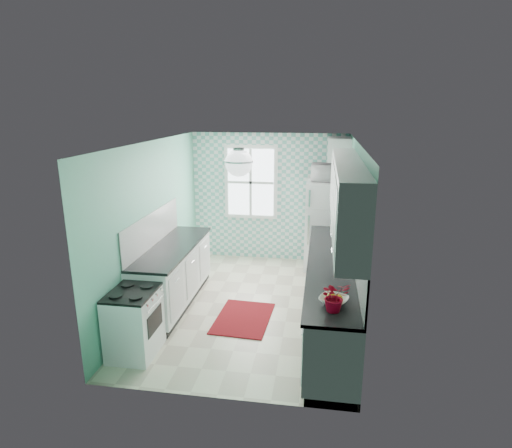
% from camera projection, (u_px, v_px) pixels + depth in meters
% --- Properties ---
extents(floor, '(3.00, 4.40, 0.02)m').
position_uv_depth(floor, '(250.00, 306.00, 6.65)').
color(floor, beige).
rests_on(floor, ground).
extents(ceiling, '(3.00, 4.40, 0.02)m').
position_uv_depth(ceiling, '(250.00, 142.00, 5.97)').
color(ceiling, white).
rests_on(ceiling, wall_back).
extents(wall_back, '(3.00, 0.02, 2.50)m').
position_uv_depth(wall_back, '(269.00, 197.00, 8.41)').
color(wall_back, '#65BB9D').
rests_on(wall_back, floor).
extents(wall_front, '(3.00, 0.02, 2.50)m').
position_uv_depth(wall_front, '(213.00, 290.00, 4.20)').
color(wall_front, '#65BB9D').
rests_on(wall_front, floor).
extents(wall_left, '(0.02, 4.40, 2.50)m').
position_uv_depth(wall_left, '(153.00, 224.00, 6.53)').
color(wall_left, '#65BB9D').
rests_on(wall_left, floor).
extents(wall_right, '(0.02, 4.40, 2.50)m').
position_uv_depth(wall_right, '(354.00, 233.00, 6.08)').
color(wall_right, '#65BB9D').
rests_on(wall_right, floor).
extents(accent_wall, '(3.00, 0.01, 2.50)m').
position_uv_depth(accent_wall, '(269.00, 198.00, 8.39)').
color(accent_wall, '#67B6A9').
rests_on(accent_wall, wall_back).
extents(window, '(1.04, 0.05, 1.44)m').
position_uv_depth(window, '(251.00, 182.00, 8.33)').
color(window, white).
rests_on(window, wall_back).
extents(backsplash_right, '(0.02, 3.60, 0.51)m').
position_uv_depth(backsplash_right, '(355.00, 245.00, 5.72)').
color(backsplash_right, white).
rests_on(backsplash_right, wall_right).
extents(backsplash_left, '(0.02, 2.15, 0.51)m').
position_uv_depth(backsplash_left, '(153.00, 229.00, 6.47)').
color(backsplash_left, white).
rests_on(backsplash_left, wall_left).
extents(upper_cabinets_right, '(0.33, 3.20, 0.90)m').
position_uv_depth(upper_cabinets_right, '(347.00, 196.00, 5.36)').
color(upper_cabinets_right, white).
rests_on(upper_cabinets_right, wall_right).
extents(upper_cabinet_fridge, '(0.40, 0.74, 0.40)m').
position_uv_depth(upper_cabinet_fridge, '(339.00, 149.00, 7.59)').
color(upper_cabinet_fridge, white).
rests_on(upper_cabinet_fridge, wall_right).
extents(ceiling_light, '(0.34, 0.34, 0.35)m').
position_uv_depth(ceiling_light, '(239.00, 163.00, 5.26)').
color(ceiling_light, silver).
rests_on(ceiling_light, ceiling).
extents(base_cabinets_right, '(0.60, 3.60, 0.90)m').
position_uv_depth(base_cabinets_right, '(330.00, 295.00, 5.96)').
color(base_cabinets_right, white).
rests_on(base_cabinets_right, floor).
extents(countertop_right, '(0.63, 3.60, 0.04)m').
position_uv_depth(countertop_right, '(331.00, 263.00, 5.84)').
color(countertop_right, black).
rests_on(countertop_right, base_cabinets_right).
extents(base_cabinets_left, '(0.60, 2.15, 0.90)m').
position_uv_depth(base_cabinets_left, '(173.00, 276.00, 6.63)').
color(base_cabinets_left, white).
rests_on(base_cabinets_left, floor).
extents(countertop_left, '(0.63, 2.15, 0.04)m').
position_uv_depth(countertop_left, '(173.00, 247.00, 6.50)').
color(countertop_left, black).
rests_on(countertop_left, base_cabinets_left).
extents(fridge, '(0.73, 0.72, 1.67)m').
position_uv_depth(fridge, '(325.00, 225.00, 7.99)').
color(fridge, white).
rests_on(fridge, floor).
extents(stove, '(0.54, 0.68, 0.82)m').
position_uv_depth(stove, '(134.00, 322.00, 5.27)').
color(stove, white).
rests_on(stove, floor).
extents(sink, '(0.44, 0.37, 0.53)m').
position_uv_depth(sink, '(331.00, 239.00, 6.84)').
color(sink, silver).
rests_on(sink, countertop_right).
extents(rug, '(0.82, 1.13, 0.02)m').
position_uv_depth(rug, '(243.00, 318.00, 6.23)').
color(rug, maroon).
rests_on(rug, floor).
extents(dish_towel, '(0.02, 0.23, 0.35)m').
position_uv_depth(dish_towel, '(309.00, 273.00, 6.65)').
color(dish_towel, '#4BB29B').
rests_on(dish_towel, base_cabinets_right).
extents(fruit_bowl, '(0.39, 0.39, 0.08)m').
position_uv_depth(fruit_bowl, '(334.00, 300.00, 4.61)').
color(fruit_bowl, white).
rests_on(fruit_bowl, countertop_right).
extents(potted_plant, '(0.37, 0.35, 0.33)m').
position_uv_depth(potted_plant, '(335.00, 296.00, 4.41)').
color(potted_plant, '#AC2320').
rests_on(potted_plant, countertop_right).
extents(soap_bottle, '(0.12, 0.12, 0.20)m').
position_uv_depth(soap_bottle, '(334.00, 227.00, 7.13)').
color(soap_bottle, '#95B3C6').
rests_on(soap_bottle, countertop_right).
extents(microwave, '(0.58, 0.41, 0.31)m').
position_uv_depth(microwave, '(327.00, 173.00, 7.72)').
color(microwave, white).
rests_on(microwave, fridge).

